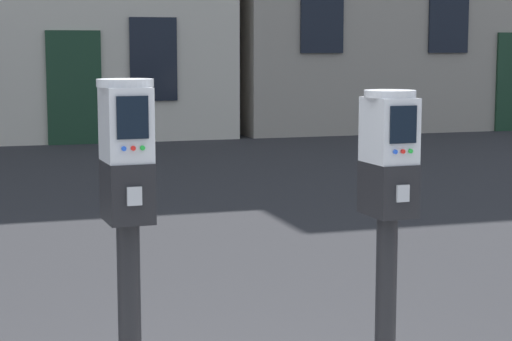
% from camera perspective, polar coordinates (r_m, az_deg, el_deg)
% --- Properties ---
extents(parking_meter_near_kerb, '(0.23, 0.26, 1.54)m').
position_cam_1_polar(parking_meter_near_kerb, '(3.57, -7.97, -2.09)').
color(parking_meter_near_kerb, black).
rests_on(parking_meter_near_kerb, sidewalk_slab).
extents(parking_meter_twin_adjacent, '(0.23, 0.26, 1.49)m').
position_cam_1_polar(parking_meter_twin_adjacent, '(3.90, 8.18, -1.84)').
color(parking_meter_twin_adjacent, black).
rests_on(parking_meter_twin_adjacent, sidewalk_slab).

